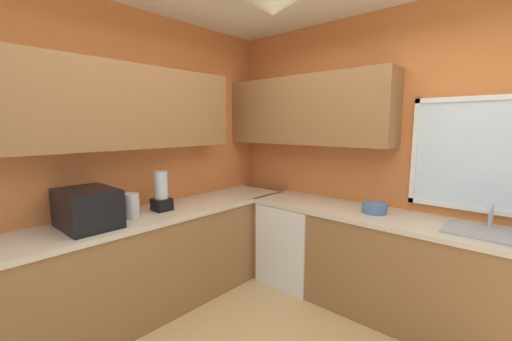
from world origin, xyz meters
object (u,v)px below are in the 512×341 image
bowl (374,208)px  blender_appliance (161,193)px  dishwasher (295,242)px  microwave (87,208)px  sink_assembly (487,232)px  kettle (132,206)px

bowl → blender_appliance: (-1.47, -1.20, 0.12)m
dishwasher → microwave: microwave is taller
sink_assembly → blender_appliance: bearing=-152.1°
dishwasher → blender_appliance: (-0.66, -1.17, 0.63)m
sink_assembly → dishwasher: bearing=-178.7°
bowl → blender_appliance: bearing=-140.8°
microwave → kettle: 0.34m
kettle → microwave: bearing=-93.4°
microwave → blender_appliance: bearing=90.0°
sink_assembly → bowl: size_ratio=2.45×
dishwasher → sink_assembly: sink_assembly is taller
sink_assembly → kettle: bearing=-146.5°
kettle → sink_assembly: kettle is taller
dishwasher → blender_appliance: blender_appliance is taller
dishwasher → bowl: (0.81, 0.03, 0.51)m
sink_assembly → blender_appliance: 2.58m
bowl → blender_appliance: 1.90m
kettle → bowl: kettle is taller
microwave → kettle: bearing=86.6°
blender_appliance → microwave: bearing=-90.0°
dishwasher → bowl: bearing=2.1°
bowl → dishwasher: bearing=-177.9°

